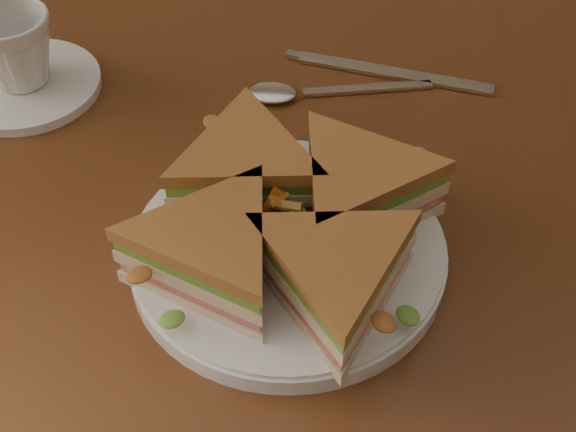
{
  "coord_description": "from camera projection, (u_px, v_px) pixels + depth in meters",
  "views": [
    {
      "loc": [
        0.02,
        -0.48,
        1.24
      ],
      "look_at": [
        -0.03,
        -0.06,
        0.8
      ],
      "focal_mm": 50.0,
      "sensor_mm": 36.0,
      "label": 1
    }
  ],
  "objects": [
    {
      "name": "table",
      "position": [
        328.0,
        282.0,
        0.76
      ],
      "size": [
        1.2,
        0.8,
        0.75
      ],
      "color": "#3C1D0D",
      "rests_on": "ground"
    },
    {
      "name": "plate",
      "position": [
        288.0,
        253.0,
        0.64
      ],
      "size": [
        0.25,
        0.25,
        0.02
      ],
      "primitive_type": "cylinder",
      "color": "silver",
      "rests_on": "table"
    },
    {
      "name": "sandwich_wedges",
      "position": [
        288.0,
        221.0,
        0.61
      ],
      "size": [
        0.31,
        0.31,
        0.06
      ],
      "color": "beige",
      "rests_on": "plate"
    },
    {
      "name": "crisps_mound",
      "position": [
        288.0,
        224.0,
        0.61
      ],
      "size": [
        0.09,
        0.09,
        0.05
      ],
      "primitive_type": null,
      "color": "#B36117",
      "rests_on": "plate"
    },
    {
      "name": "spoon",
      "position": [
        295.0,
        92.0,
        0.79
      ],
      "size": [
        0.18,
        0.06,
        0.01
      ],
      "rotation": [
        0.0,
        0.0,
        0.22
      ],
      "color": "silver",
      "rests_on": "table"
    },
    {
      "name": "knife",
      "position": [
        381.0,
        72.0,
        0.82
      ],
      "size": [
        0.21,
        0.05,
        0.0
      ],
      "rotation": [
        0.0,
        0.0,
        -0.18
      ],
      "color": "silver",
      "rests_on": "table"
    },
    {
      "name": "saucer",
      "position": [
        25.0,
        85.0,
        0.8
      ],
      "size": [
        0.15,
        0.15,
        0.01
      ],
      "primitive_type": "cylinder",
      "color": "silver",
      "rests_on": "table"
    },
    {
      "name": "coffee_cup",
      "position": [
        15.0,
        50.0,
        0.77
      ],
      "size": [
        0.1,
        0.1,
        0.07
      ],
      "primitive_type": "imported",
      "rotation": [
        0.0,
        0.0,
        0.34
      ],
      "color": "silver",
      "rests_on": "saucer"
    }
  ]
}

